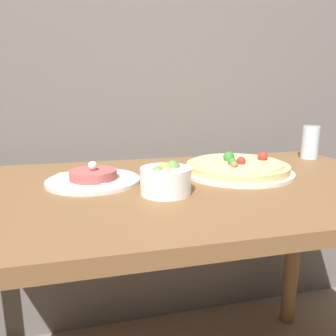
% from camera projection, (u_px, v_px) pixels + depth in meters
% --- Properties ---
extents(back_wall, '(8.00, 0.05, 2.60)m').
position_uv_depth(back_wall, '(136.00, 4.00, 1.19)').
color(back_wall, slate).
rests_on(back_wall, ground_plane).
extents(dining_table, '(1.36, 0.70, 0.75)m').
position_uv_depth(dining_table, '(166.00, 222.00, 0.89)').
color(dining_table, brown).
rests_on(dining_table, ground_plane).
extents(pizza_plate, '(0.33, 0.33, 0.06)m').
position_uv_depth(pizza_plate, '(237.00, 168.00, 0.98)').
color(pizza_plate, silver).
rests_on(pizza_plate, dining_table).
extents(tartare_plate, '(0.25, 0.25, 0.06)m').
position_uv_depth(tartare_plate, '(93.00, 178.00, 0.89)').
color(tartare_plate, silver).
rests_on(tartare_plate, dining_table).
extents(small_bowl, '(0.12, 0.12, 0.08)m').
position_uv_depth(small_bowl, '(166.00, 179.00, 0.78)').
color(small_bowl, white).
rests_on(small_bowl, dining_table).
extents(drinking_glass, '(0.06, 0.06, 0.12)m').
position_uv_depth(drinking_glass, '(310.00, 142.00, 1.20)').
color(drinking_glass, silver).
rests_on(drinking_glass, dining_table).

